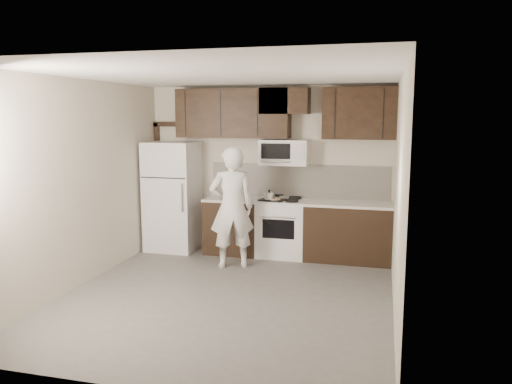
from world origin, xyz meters
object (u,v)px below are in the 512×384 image
at_px(stove, 282,227).
at_px(microwave, 284,152).
at_px(refrigerator, 173,196).
at_px(person, 232,208).

bearing_deg(stove, microwave, 90.10).
xyz_separation_m(microwave, refrigerator, (-1.85, -0.17, -0.75)).
height_order(stove, refrigerator, refrigerator).
relative_size(stove, refrigerator, 0.52).
bearing_deg(refrigerator, stove, 1.51).
xyz_separation_m(microwave, person, (-0.60, -0.89, -0.76)).
bearing_deg(refrigerator, person, -29.96).
bearing_deg(microwave, refrigerator, -174.85).
bearing_deg(microwave, stove, -89.90).
bearing_deg(stove, refrigerator, -178.49).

